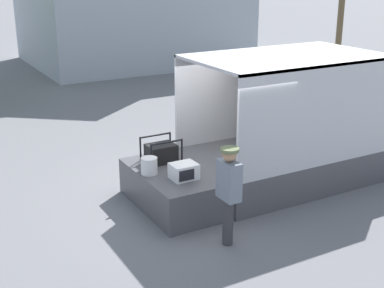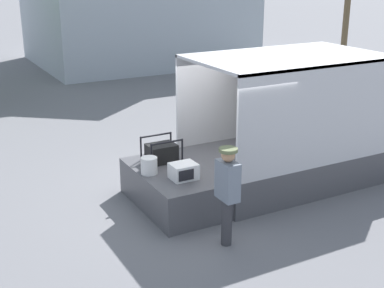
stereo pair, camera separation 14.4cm
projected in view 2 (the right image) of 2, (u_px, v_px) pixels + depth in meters
ground_plane at (203, 198)px, 10.81m from camera, size 160.00×160.00×0.00m
box_truck at (344, 130)px, 12.18m from camera, size 6.24×2.39×2.74m
tailgate_deck at (174, 188)px, 10.39m from camera, size 1.34×2.27×0.73m
microwave at (184, 171)px, 9.83m from camera, size 0.48×0.40×0.29m
portable_generator at (163, 152)px, 10.69m from camera, size 0.71×0.55×0.50m
orange_bucket at (149, 166)px, 10.07m from camera, size 0.31×0.31×0.32m
worker_person at (227, 187)px, 8.71m from camera, size 0.31×0.44×1.72m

